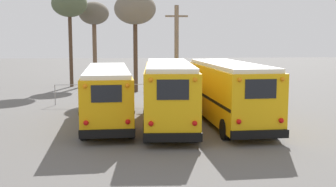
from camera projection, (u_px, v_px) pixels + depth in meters
name	position (u px, v px, depth m)	size (l,w,h in m)	color
ground_plane	(169.00, 125.00, 22.24)	(160.00, 160.00, 0.00)	#5B5956
school_bus_0	(107.00, 93.00, 22.74)	(2.95, 10.42, 2.99)	#E5A00C
school_bus_1	(169.00, 92.00, 21.93)	(2.89, 9.97, 3.31)	#EAAA0F
school_bus_2	(229.00, 91.00, 22.49)	(3.05, 10.00, 3.27)	#EAAA0F
utility_pole	(177.00, 49.00, 33.66)	(1.80, 0.34, 7.19)	#75604C
bare_tree_0	(135.00, 10.00, 35.47)	(3.52, 3.52, 8.39)	#473323
bare_tree_1	(69.00, 5.00, 39.40)	(3.32, 3.32, 9.07)	#473323
bare_tree_2	(94.00, 15.00, 42.72)	(3.05, 3.05, 8.27)	brown
fence_line	(160.00, 90.00, 29.48)	(14.54, 0.06, 1.42)	#939399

